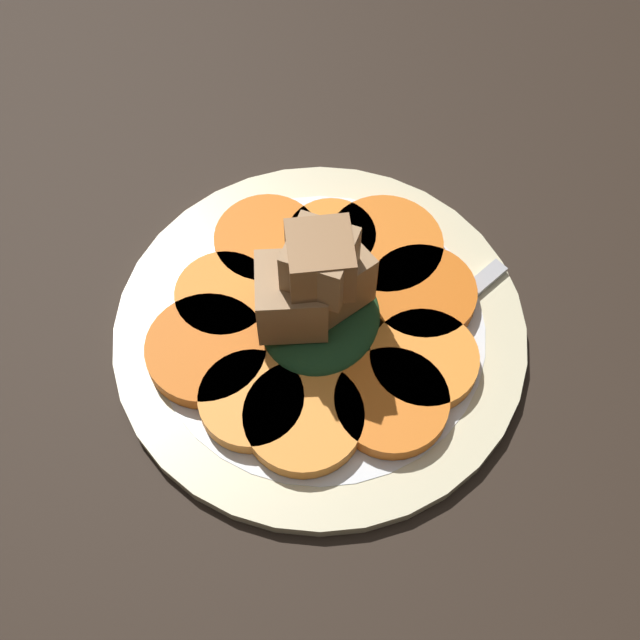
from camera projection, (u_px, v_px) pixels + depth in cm
name	position (u px, v px, depth cm)	size (l,w,h in cm)	color
table_slab	(320.00, 343.00, 60.27)	(120.00, 120.00, 2.00)	black
plate	(320.00, 332.00, 58.95)	(27.21, 27.21, 1.05)	beige
carrot_slice_0	(331.00, 239.00, 61.24)	(6.12, 6.12, 1.21)	orange
carrot_slice_1	(267.00, 241.00, 61.14)	(7.22, 7.22, 1.21)	orange
carrot_slice_2	(224.00, 297.00, 58.92)	(6.46, 6.46, 1.21)	orange
carrot_slice_3	(207.00, 350.00, 56.93)	(7.82, 7.82, 1.21)	orange
carrot_slice_4	(251.00, 401.00, 55.17)	(6.59, 6.59, 1.21)	orange
carrot_slice_5	(304.00, 418.00, 54.58)	(7.48, 7.48, 1.21)	orange
carrot_slice_6	(391.00, 403.00, 55.10)	(7.17, 7.17, 1.21)	orange
carrot_slice_7	(424.00, 359.00, 56.62)	(6.96, 6.96, 1.21)	orange
carrot_slice_8	(422.00, 294.00, 59.02)	(7.23, 7.23, 1.21)	#D56013
carrot_slice_9	(384.00, 247.00, 60.91)	(7.99, 7.99, 1.21)	orange
center_pile	(319.00, 289.00, 55.11)	(8.92, 8.21, 9.77)	#1E4723
fork	(394.00, 355.00, 57.20)	(18.45, 9.82, 0.40)	#B2B2B7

